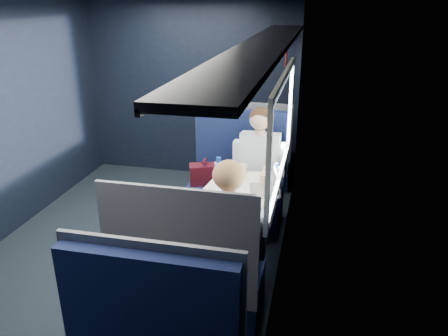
% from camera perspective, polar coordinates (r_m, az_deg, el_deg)
% --- Properties ---
extents(ground, '(2.80, 4.20, 0.01)m').
position_cam_1_polar(ground, '(4.45, -11.60, -10.57)').
color(ground, black).
extents(room_shell, '(3.00, 4.40, 2.40)m').
position_cam_1_polar(room_shell, '(3.87, -12.93, 8.33)').
color(room_shell, black).
rests_on(room_shell, ground).
extents(table, '(0.62, 1.00, 0.74)m').
position_cam_1_polar(table, '(3.84, 1.94, -4.13)').
color(table, '#54565E').
rests_on(table, ground).
extents(seat_bay_near, '(1.04, 0.62, 1.26)m').
position_cam_1_polar(seat_bay_near, '(4.75, 1.54, -2.09)').
color(seat_bay_near, '#0D1439').
rests_on(seat_bay_near, ground).
extents(seat_bay_far, '(1.04, 0.62, 1.26)m').
position_cam_1_polar(seat_bay_far, '(3.27, -4.30, -14.32)').
color(seat_bay_far, '#0D1439').
rests_on(seat_bay_far, ground).
extents(seat_row_front, '(1.04, 0.51, 1.16)m').
position_cam_1_polar(seat_row_front, '(5.60, 3.47, 1.54)').
color(seat_row_front, '#0D1439').
rests_on(seat_row_front, ground).
extents(man, '(0.53, 0.56, 1.32)m').
position_cam_1_polar(man, '(4.44, 4.47, 0.27)').
color(man, black).
rests_on(man, ground).
extents(woman, '(0.53, 0.56, 1.32)m').
position_cam_1_polar(woman, '(3.18, 0.77, -8.62)').
color(woman, black).
rests_on(woman, ground).
extents(papers, '(0.61, 0.80, 0.01)m').
position_cam_1_polar(papers, '(3.89, 1.53, -2.48)').
color(papers, white).
rests_on(papers, table).
extents(laptop, '(0.29, 0.35, 0.23)m').
position_cam_1_polar(laptop, '(3.79, 6.00, -2.25)').
color(laptop, silver).
rests_on(laptop, table).
extents(bottle_small, '(0.06, 0.06, 0.22)m').
position_cam_1_polar(bottle_small, '(3.90, 6.78, -1.04)').
color(bottle_small, silver).
rests_on(bottle_small, table).
extents(cup, '(0.07, 0.07, 0.09)m').
position_cam_1_polar(cup, '(4.15, 7.12, -0.42)').
color(cup, white).
rests_on(cup, table).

